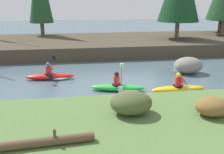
# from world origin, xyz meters

# --- Properties ---
(ground_plane) EXTENTS (90.00, 90.00, 0.00)m
(ground_plane) POSITION_xyz_m (0.00, 0.00, 0.00)
(ground_plane) COLOR #4C606B
(riverbank_near) EXTENTS (44.00, 6.68, 0.83)m
(riverbank_near) POSITION_xyz_m (0.00, -6.04, 0.42)
(riverbank_near) COLOR #56753D
(riverbank_near) RESTS_ON ground
(riverbank_far) EXTENTS (44.00, 8.66, 1.02)m
(riverbank_far) POSITION_xyz_m (0.00, 10.79, 0.51)
(riverbank_far) COLOR #473D2D
(riverbank_far) RESTS_ON ground
(shrub_clump_nearest) EXTENTS (1.38, 1.15, 0.75)m
(shrub_clump_nearest) POSITION_xyz_m (-0.62, -4.51, 1.20)
(shrub_clump_nearest) COLOR #4C562D
(shrub_clump_nearest) RESTS_ON riverbank_near
(shrub_clump_second) EXTENTS (1.13, 0.94, 0.61)m
(shrub_clump_second) POSITION_xyz_m (1.94, -5.03, 1.14)
(shrub_clump_second) COLOR brown
(shrub_clump_second) RESTS_ON riverbank_near
(kayaker_lead) EXTENTS (2.77, 2.06, 1.20)m
(kayaker_lead) POSITION_xyz_m (2.75, -0.67, 0.20)
(kayaker_lead) COLOR yellow
(kayaker_lead) RESTS_ON ground
(kayaker_middle) EXTENTS (2.79, 2.06, 1.20)m
(kayaker_middle) POSITION_xyz_m (-0.19, -0.04, 0.20)
(kayaker_middle) COLOR green
(kayaker_middle) RESTS_ON ground
(kayaker_trailing) EXTENTS (2.78, 2.07, 1.20)m
(kayaker_trailing) POSITION_xyz_m (-3.69, 2.45, 0.20)
(kayaker_trailing) COLOR red
(kayaker_trailing) RESTS_ON ground
(boulder_midstream) EXTENTS (1.79, 1.40, 1.01)m
(boulder_midstream) POSITION_xyz_m (4.52, 2.53, 0.51)
(boulder_midstream) COLOR gray
(boulder_midstream) RESTS_ON ground
(driftwood_log) EXTENTS (2.43, 0.45, 0.44)m
(driftwood_log) POSITION_xyz_m (-3.15, -6.13, 0.95)
(driftwood_log) COLOR brown
(driftwood_log) RESTS_ON riverbank_near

